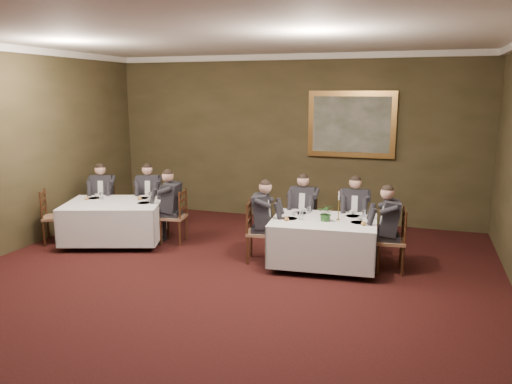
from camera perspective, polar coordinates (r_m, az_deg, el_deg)
The scene contains 26 objects.
ground at distance 6.59m, azimuth -7.23°, elevation -13.21°, with size 10.00×10.00×0.00m, color black.
ceiling at distance 6.04m, azimuth -8.10°, elevation 18.56°, with size 8.00×10.00×0.10m, color silver.
back_wall at distance 10.76m, azimuth 4.12°, elevation 6.13°, with size 8.00×0.10×3.50m, color #322F19.
crown_molding at distance 6.04m, azimuth -8.09°, elevation 17.99°, with size 8.00×10.00×0.12m.
table_main at distance 7.99m, azimuth 7.70°, elevation -5.33°, with size 1.74×1.39×0.67m.
table_second at distance 9.48m, azimuth -15.86°, elevation -2.98°, with size 2.05×1.79×0.67m.
chair_main_backleft at distance 8.88m, azimuth 5.41°, elevation -4.66°, with size 0.45×0.43×1.00m.
diner_main_backleft at distance 8.81m, azimuth 5.42°, elevation -3.26°, with size 0.43×0.49×1.35m.
chair_main_backright at distance 8.81m, azimuth 11.08°, elevation -4.96°, with size 0.47×0.46×1.00m.
diner_main_backright at distance 8.74m, azimuth 11.13°, elevation -3.55°, with size 0.45×0.51×1.35m.
chair_main_endleft at distance 8.19m, azimuth 0.41°, elevation -6.01°, with size 0.49×0.51×1.00m.
diner_main_endleft at distance 8.13m, azimuth 0.50°, elevation -4.47°, with size 0.54×0.48×1.35m.
chair_main_endright at distance 8.01m, azimuth 15.11°, elevation -6.82°, with size 0.47×0.49×1.00m.
diner_main_endright at distance 7.94m, azimuth 15.11°, elevation -5.25°, with size 0.53×0.46×1.35m.
chair_sec_backleft at distance 10.47m, azimuth -16.98°, elevation -2.64°, with size 0.57×0.56×1.00m.
diner_sec_backleft at distance 10.41m, azimuth -17.06°, elevation -1.43°, with size 0.56×0.60×1.35m.
chair_sec_backright at distance 10.25m, azimuth -12.02°, elevation -2.69°, with size 0.56×0.55×1.00m.
diner_sec_backright at distance 10.18m, azimuth -12.09°, elevation -1.46°, with size 0.55×0.59×1.35m.
chair_sec_endright at distance 9.29m, azimuth -9.31°, elevation -4.04°, with size 0.48×0.49×1.00m.
diner_sec_endright at distance 9.24m, azimuth -9.43°, elevation -2.67°, with size 0.53×0.46×1.35m.
chair_sec_endleft at distance 9.87m, azimuth -21.91°, elevation -3.82°, with size 0.58×0.59×1.00m.
centerpiece at distance 7.79m, azimuth 8.04°, elevation -2.29°, with size 0.26×0.22×0.29m, color #2D5926.
candlestick at distance 7.88m, azimuth 9.41°, elevation -1.95°, with size 0.07×0.07×0.47m.
place_setting_table_main at distance 8.29m, azimuth 5.38°, elevation -2.18°, with size 0.33×0.31×0.14m.
place_setting_table_second at distance 9.87m, azimuth -17.66°, elevation -0.47°, with size 0.33×0.31×0.14m.
painting at distance 10.43m, azimuth 10.85°, elevation 7.60°, with size 1.78×0.09×1.35m.
Camera 1 is at (2.64, -5.38, 2.74)m, focal length 35.00 mm.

